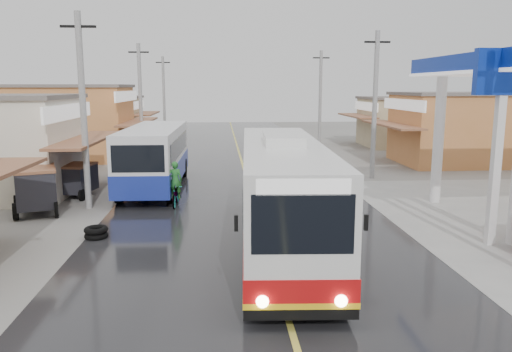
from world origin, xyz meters
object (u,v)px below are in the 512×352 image
Objects in this scene: coach_bus at (282,193)px; tyre_stack at (96,233)px; second_bus at (155,156)px; tricycle_near at (36,187)px; tricycle_far at (78,178)px; cyclist at (176,191)px.

tyre_stack is at bearing 171.06° from coach_bus.
second_bus is at bearing 83.41° from tyre_stack.
tyre_stack is (3.18, -3.58, -0.88)m from tricycle_near.
tyre_stack is (-6.14, 1.29, -1.54)m from coach_bus.
tricycle_far is at bearing 140.02° from coach_bus.
second_bus reaches higher than tyre_stack.
coach_bus is 4.38× the size of tricycle_near.
tyre_stack is at bearing -116.11° from cyclist.
cyclist is at bearing -13.70° from tricycle_far.
coach_bus reaches higher than second_bus.
cyclist reaches higher than tricycle_far.
coach_bus is at bearing -55.09° from cyclist.
coach_bus is 6.46m from tyre_stack.
second_bus is 11.74× the size of tyre_stack.
coach_bus is 7.00m from cyclist.
second_bus is 4.22m from cyclist.
tricycle_near is (-5.48, -0.88, 0.43)m from cyclist.
tricycle_far reaches higher than tyre_stack.
cyclist is at bearing 62.73° from tyre_stack.
coach_bus is at bearing -31.73° from tricycle_far.
tricycle_far is (0.80, 3.05, -0.20)m from tricycle_near.
second_bus is (-5.18, 9.62, -0.09)m from coach_bus.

